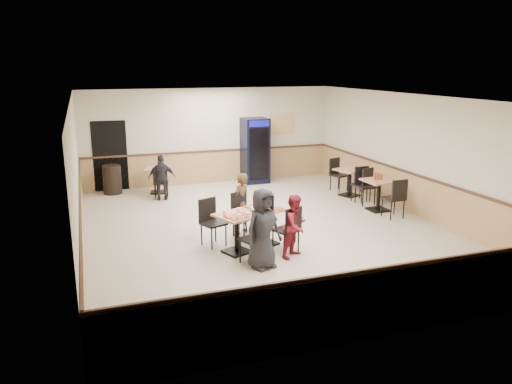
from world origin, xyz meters
name	(u,v)px	position (x,y,z in m)	size (l,w,h in m)	color
ground	(265,229)	(0.00, 0.00, 0.00)	(10.00, 10.00, 0.00)	beige
room_shell	(292,177)	(1.78, 2.55, 0.58)	(10.00, 10.00, 10.00)	silver
main_table	(251,224)	(-0.70, -1.09, 0.53)	(1.67, 1.25, 0.80)	black
main_chairs	(249,225)	(-0.75, -1.11, 0.51)	(1.88, 2.12, 1.02)	black
diner_woman_left	(263,229)	(-0.81, -2.11, 0.76)	(0.75, 0.49, 1.53)	black
diner_woman_right	(295,226)	(-0.01, -1.79, 0.63)	(0.61, 0.48, 1.26)	maroon
diner_man_opposite	(241,203)	(-0.59, -0.06, 0.69)	(0.50, 0.33, 1.38)	brown
lone_diner	(162,178)	(-1.83, 3.35, 0.64)	(0.75, 0.31, 1.28)	black
tabletop_clutter	(253,211)	(-0.67, -1.15, 0.83)	(1.33, 1.02, 0.12)	#B9320C
side_table_near	(379,190)	(3.32, 0.45, 0.54)	(0.79, 0.79, 0.82)	black
side_table_near_chair_south	(393,197)	(3.32, -0.20, 0.52)	(0.48, 0.48, 1.04)	black
side_table_near_chair_north	(366,186)	(3.32, 1.11, 0.52)	(0.48, 0.48, 1.04)	black
side_table_far	(350,178)	(3.36, 2.04, 0.53)	(0.94, 0.94, 0.79)	black
side_table_far_chair_south	(361,184)	(3.36, 1.40, 0.50)	(0.46, 0.46, 1.00)	black
side_table_far_chair_north	(339,174)	(3.36, 2.67, 0.50)	(0.46, 0.46, 1.00)	black
condiment_caddy	(378,176)	(3.29, 0.50, 0.91)	(0.23, 0.06, 0.20)	#B92D0D
back_table	(158,176)	(-1.83, 4.20, 0.50)	(0.82, 0.82, 0.75)	black
back_table_chair_lone	(161,182)	(-1.83, 3.60, 0.47)	(0.44, 0.44, 0.95)	black
pepsi_cooler	(255,150)	(1.35, 4.59, 1.03)	(0.79, 0.80, 2.07)	black
trash_bin	(112,180)	(-3.11, 4.55, 0.42)	(0.54, 0.54, 0.85)	black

